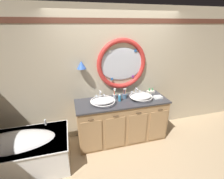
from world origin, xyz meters
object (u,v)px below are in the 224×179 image
Objects in this scene: sink_basin_right at (141,96)px; soap_dispenser at (120,98)px; bathtub at (16,152)px; toothbrush_holder_left at (115,96)px; toiletry_basket at (151,92)px; toothbrush_holder_right at (125,96)px; folded_hand_towel at (158,97)px; sink_basin_left at (103,101)px.

soap_dispenser is at bearing 177.18° from sink_basin_right.
sink_basin_right is at bearing 6.48° from bathtub.
bathtub is 3.69× the size of sink_basin_right.
soap_dispenser is at bearing -66.59° from toothbrush_holder_left.
bathtub is 10.70× the size of toiletry_basket.
toothbrush_holder_left is at bearing -175.20° from toiletry_basket.
toiletry_basket is (0.63, 0.11, -0.03)m from toothbrush_holder_right.
toothbrush_holder_right is 1.31× the size of folded_hand_towel.
toothbrush_holder_right is at bearing 35.82° from soap_dispenser.
sink_basin_left is 2.23× the size of toothbrush_holder_right.
sink_basin_right is (2.30, 0.26, 0.61)m from bathtub.
soap_dispenser is (0.34, 0.02, 0.01)m from sink_basin_left.
folded_hand_towel is at bearing -87.70° from toiletry_basket.
bathtub is at bearing -169.15° from toothbrush_holder_right.
toothbrush_holder_right is (0.20, -0.04, -0.01)m from toothbrush_holder_left.
sink_basin_left is at bearing -165.53° from toothbrush_holder_right.
toothbrush_holder_left is at bearing 161.97° from sink_basin_right.
toothbrush_holder_right is 0.17m from soap_dispenser.
toothbrush_holder_left reaches higher than toiletry_basket.
toothbrush_holder_left is 0.84m from toiletry_basket.
sink_basin_left is 2.99× the size of toiletry_basket.
folded_hand_towel reaches higher than bathtub.
sink_basin_left reaches higher than toiletry_basket.
toothbrush_holder_left is at bearing 13.20° from bathtub.
toothbrush_holder_left is (-0.50, 0.16, 0.00)m from sink_basin_right.
toiletry_basket is (0.34, 0.23, -0.03)m from sink_basin_right.
bathtub is 2.39m from sink_basin_right.
bathtub is at bearing -169.42° from toiletry_basket.
sink_basin_right reaches higher than folded_hand_towel.
sink_basin_right is 0.36m from folded_hand_towel.
soap_dispenser is at bearing 174.14° from folded_hand_towel.
sink_basin_left is 2.91× the size of folded_hand_towel.
folded_hand_towel is (1.12, -0.06, -0.03)m from sink_basin_left.
toothbrush_holder_right is at bearing 10.85° from bathtub.
toothbrush_holder_left is (1.80, 0.42, 0.61)m from bathtub.
folded_hand_towel is (0.79, -0.08, -0.04)m from soap_dispenser.
bathtub is 3.58× the size of sink_basin_left.
toothbrush_holder_right reaches higher than sink_basin_left.
toothbrush_holder_left is 1.34× the size of toiletry_basket.
toothbrush_holder_left reaches higher than soap_dispenser.
toothbrush_holder_right reaches higher than bathtub.
soap_dispenser is at bearing 8.63° from bathtub.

